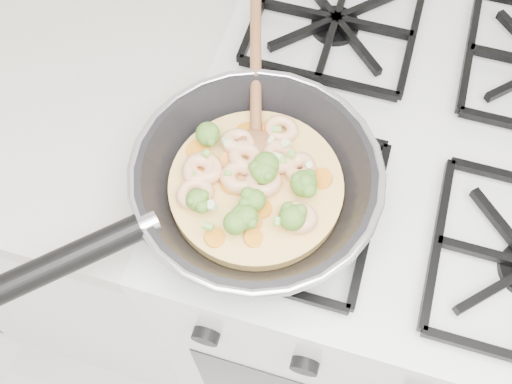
# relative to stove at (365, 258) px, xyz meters

# --- Properties ---
(stove) EXTENTS (0.60, 0.60, 0.92)m
(stove) POSITION_rel_stove_xyz_m (0.00, 0.00, 0.00)
(stove) COLOR silver
(stove) RESTS_ON ground
(counter_left) EXTENTS (1.00, 0.60, 0.90)m
(counter_left) POSITION_rel_stove_xyz_m (-0.80, 0.00, -0.01)
(counter_left) COLOR white
(counter_left) RESTS_ON ground
(skillet) EXTENTS (0.39, 0.55, 0.10)m
(skillet) POSITION_rel_stove_xyz_m (-0.18, -0.16, 0.50)
(skillet) COLOR black
(skillet) RESTS_ON stove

